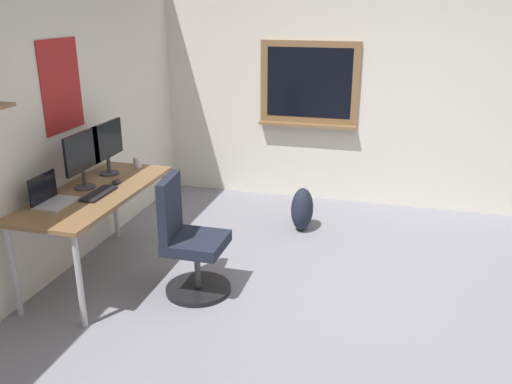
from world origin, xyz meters
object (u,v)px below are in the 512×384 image
at_px(laptop, 51,197).
at_px(keyboard, 99,194).
at_px(monitor_secondary, 108,144).
at_px(coffee_mug, 137,162).
at_px(monitor_primary, 82,156).
at_px(computer_mouse, 117,182).
at_px(office_chair, 189,244).
at_px(desk, 96,199).
at_px(backpack, 302,209).

distance_m(laptop, keyboard, 0.36).
bearing_deg(keyboard, laptop, 139.09).
bearing_deg(monitor_secondary, coffee_mug, -28.85).
height_order(monitor_primary, computer_mouse, monitor_primary).
relative_size(office_chair, laptop, 3.06).
height_order(office_chair, coffee_mug, office_chair).
xyz_separation_m(laptop, monitor_primary, (0.39, -0.05, 0.22)).
xyz_separation_m(monitor_secondary, coffee_mug, (0.25, -0.14, -0.22)).
relative_size(office_chair, coffee_mug, 10.33).
height_order(desk, backpack, desk).
height_order(office_chair, keyboard, office_chair).
height_order(laptop, monitor_secondary, monitor_secondary).
relative_size(monitor_secondary, coffee_mug, 5.04).
xyz_separation_m(keyboard, coffee_mug, (0.76, 0.05, 0.04)).
bearing_deg(office_chair, computer_mouse, 70.68).
distance_m(monitor_secondary, backpack, 2.00).
bearing_deg(laptop, keyboard, -40.91).
xyz_separation_m(laptop, monitor_secondary, (0.78, -0.05, 0.22)).
height_order(keyboard, computer_mouse, computer_mouse).
relative_size(monitor_primary, coffee_mug, 5.04).
bearing_deg(computer_mouse, desk, 157.93).
bearing_deg(monitor_secondary, office_chair, -117.69).
bearing_deg(monitor_primary, desk, -110.16).
xyz_separation_m(desk, computer_mouse, (0.20, -0.08, 0.09)).
height_order(office_chair, monitor_primary, monitor_primary).
distance_m(laptop, backpack, 2.44).
bearing_deg(office_chair, desk, 86.15).
relative_size(monitor_secondary, keyboard, 1.25).
distance_m(monitor_primary, backpack, 2.21).
bearing_deg(keyboard, desk, 46.44).
xyz_separation_m(monitor_secondary, keyboard, (-0.51, -0.19, -0.26)).
distance_m(office_chair, monitor_secondary, 1.21).
height_order(office_chair, monitor_secondary, monitor_secondary).
bearing_deg(office_chair, monitor_secondary, 62.31).
xyz_separation_m(laptop, keyboard, (0.27, -0.24, -0.04)).
relative_size(monitor_primary, keyboard, 1.25).
bearing_deg(computer_mouse, laptop, 156.86).
bearing_deg(desk, office_chair, -93.85).
relative_size(office_chair, backpack, 2.16).
relative_size(laptop, computer_mouse, 2.98).
bearing_deg(laptop, monitor_primary, -7.06).
distance_m(laptop, coffee_mug, 1.05).
xyz_separation_m(desk, backpack, (1.38, -1.45, -0.47)).
distance_m(monitor_primary, monitor_secondary, 0.39).
xyz_separation_m(desk, coffee_mug, (0.68, -0.03, 0.12)).
xyz_separation_m(office_chair, monitor_primary, (0.09, 0.92, 0.62)).
bearing_deg(computer_mouse, coffee_mug, 5.99).
distance_m(coffee_mug, backpack, 1.69).
bearing_deg(monitor_primary, coffee_mug, -12.17).
bearing_deg(monitor_secondary, backpack, -58.46).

